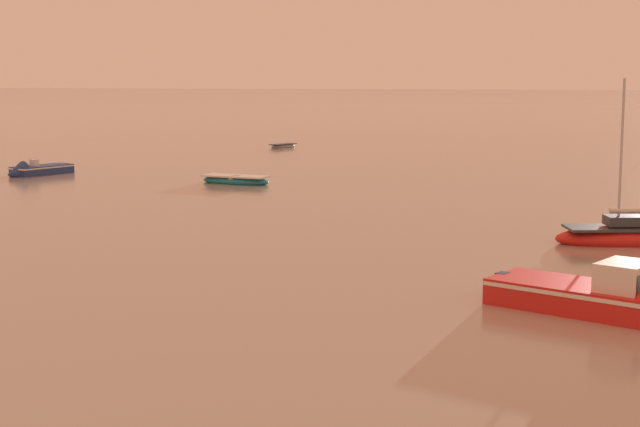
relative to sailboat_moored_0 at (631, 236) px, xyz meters
name	(u,v)px	position (x,y,z in m)	size (l,w,h in m)	color
sailboat_moored_0	(631,236)	(0.00, 0.00, 0.00)	(6.80, 3.54, 7.28)	red
motorboat_moored_1	(33,172)	(-38.67, 19.87, -0.08)	(3.66, 5.34, 1.74)	navy
rowboat_moored_0	(283,146)	(-28.06, 48.62, -0.18)	(2.44, 3.31, 0.50)	gray
motorboat_moored_2	(614,303)	(-1.59, -13.13, 0.06)	(6.86, 4.94, 2.49)	red
rowboat_moored_2	(236,180)	(-23.18, 18.01, -0.11)	(4.97, 2.49, 0.75)	#197084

